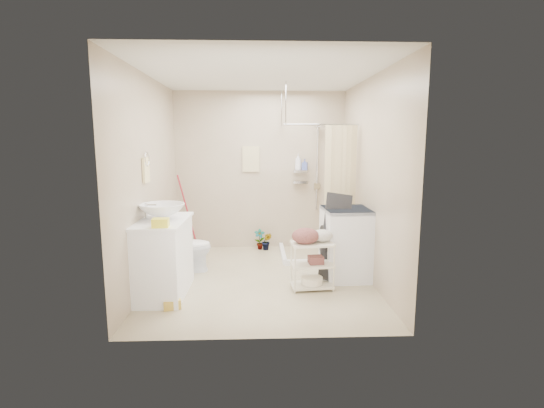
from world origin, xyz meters
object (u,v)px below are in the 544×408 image
Objects in this scene: toilet at (186,247)px; laundry_rack at (312,261)px; vanity at (163,257)px; washing_machine at (348,243)px.

laundry_rack reaches higher than toilet.
vanity is 1.48× the size of toilet.
vanity reaches higher than toilet.
toilet is 1.81m from laundry_rack.
washing_machine is (2.30, 0.49, 0.02)m from vanity.
vanity is at bearing 178.20° from laundry_rack.
toilet is at bearing 151.22° from laundry_rack.
washing_machine reaches higher than laundry_rack.
washing_machine is at bearing 12.96° from vanity.
laundry_rack is at bearing 3.94° from vanity.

